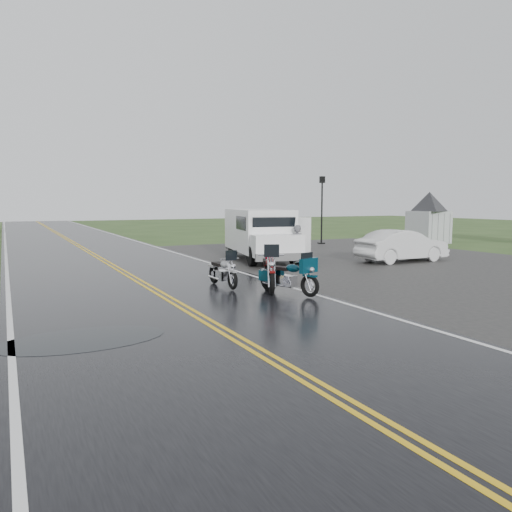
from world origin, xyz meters
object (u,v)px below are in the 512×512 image
Objects in this scene: motorcycle_silver at (233,273)px; sedan_white at (402,246)px; person_at_van at (296,246)px; motorcycle_red at (272,272)px; motorcycle_teal at (310,277)px; visitor_center at (429,205)px; van_white at (252,238)px; lamp_post_far_right at (322,210)px.

motorcycle_silver is 9.94m from sedan_white.
person_at_van reaches higher than motorcycle_silver.
motorcycle_teal is (0.75, -0.75, -0.08)m from motorcycle_red.
visitor_center is 11.11m from sedan_white.
motorcycle_red is at bearing -62.87° from motorcycle_silver.
van_white is 1.82m from person_at_van.
lamp_post_far_right is at bearing 46.27° from motorcycle_silver.
lamp_post_far_right reaches higher than motorcycle_silver.
van_white is 1.41× the size of lamp_post_far_right.
sedan_white is at bearing 17.93° from motorcycle_silver.
visitor_center reaches higher than motorcycle_red.
motorcycle_red is 17.37m from lamp_post_far_right.
van_white is at bearing 57.68° from motorcycle_teal.
sedan_white is 0.99× the size of lamp_post_far_right.
person_at_van is 0.40× the size of sedan_white.
lamp_post_far_right is (11.47, 12.30, 1.52)m from motorcycle_silver.
person_at_van is at bearing 40.34° from motorcycle_silver.
van_white is (2.95, 4.66, 0.59)m from motorcycle_silver.
motorcycle_silver is 16.89m from lamp_post_far_right.
visitor_center reaches higher than motorcycle_silver.
van_white reaches higher than motorcycle_silver.
sedan_white is (-8.57, -6.86, -1.72)m from visitor_center.
person_at_van is at bearing -8.88° from van_white.
lamp_post_far_right is at bearing -12.51° from sedan_white.
motorcycle_teal is 0.35× the size of van_white.
motorcycle_teal is at bearing -91.62° from van_white.
person_at_van is (3.24, 5.98, 0.22)m from motorcycle_teal.
motorcycle_silver is at bearing 108.85° from sedan_white.
sedan_white reaches higher than motorcycle_red.
motorcycle_teal is at bearing 122.77° from sedan_white.
lamp_post_far_right reaches higher than van_white.
lamp_post_far_right is at bearing 53.58° from van_white.
person_at_van reaches higher than motorcycle_red.
person_at_van is 4.87m from sedan_white.
lamp_post_far_right is (6.84, 8.27, 1.26)m from person_at_van.
van_white is at bearing -160.31° from visitor_center.
visitor_center is at bearing 16.83° from motorcycle_teal.
motorcycle_silver is 0.46× the size of lamp_post_far_right.
visitor_center is at bearing -154.31° from person_at_van.
motorcycle_teal is 0.49× the size of lamp_post_far_right.
lamp_post_far_right is at bearing -128.13° from person_at_van.
visitor_center reaches higher than lamp_post_far_right.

